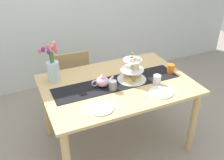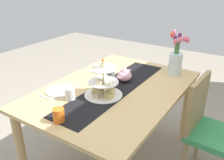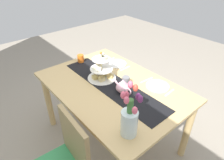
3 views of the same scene
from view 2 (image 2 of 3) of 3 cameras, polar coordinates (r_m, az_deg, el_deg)
The scene contains 16 objects.
ground_plane at distance 2.48m, azimuth 0.57°, elevation -18.26°, with size 8.00×8.00×0.00m, color gray.
dining_table at distance 2.09m, azimuth 0.64°, elevation -4.53°, with size 1.50×1.03×0.78m.
chair_left at distance 2.19m, azimuth 21.79°, elevation -10.06°, with size 0.44×0.44×0.91m.
table_runner at distance 2.04m, azimuth 0.71°, elevation -1.81°, with size 1.31×0.31×0.00m, color black.
tiered_cake_stand at distance 1.88m, azimuth -2.11°, elevation -1.16°, with size 0.30×0.30×0.30m.
teapot at distance 2.14m, azimuth 2.97°, elevation 1.16°, with size 0.24×0.13×0.14m.
tulip_vase at distance 2.34m, azimuth 14.81°, elevation 4.72°, with size 0.18×0.15×0.43m.
dinner_plate_left at distance 2.45m, azimuth -2.00°, elevation 2.79°, with size 0.23×0.23×0.01m, color white.
fork_left at distance 2.56m, azimuth -0.14°, elevation 3.73°, with size 0.02×0.15×0.01m, color silver.
knife_left at distance 2.34m, azimuth -4.03°, elevation 1.67°, with size 0.01×0.17×0.01m, color silver.
dinner_plate_right at distance 2.02m, azimuth -12.10°, elevation -2.55°, with size 0.23×0.23×0.01m, color white.
fork_right at distance 2.11m, azimuth -9.36°, elevation -1.16°, with size 0.02×0.15×0.01m, color silver.
knife_right at distance 1.94m, azimuth -15.09°, elevation -4.18°, with size 0.01×0.17×0.01m, color silver.
mug_grey at distance 2.14m, azimuth -0.30°, elevation 0.97°, with size 0.08×0.08×0.10m, color slate.
mug_white_text at distance 1.87m, azimuth -9.86°, elevation -3.23°, with size 0.08×0.08×0.10m, color white.
mug_orange at distance 1.61m, azimuth -12.45°, elevation -8.11°, with size 0.08×0.08×0.10m, color orange.
Camera 2 is at (1.55, 0.99, 1.67)m, focal length 38.79 mm.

